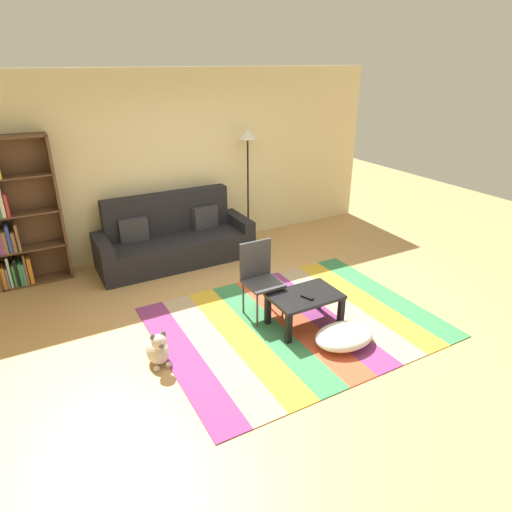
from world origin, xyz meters
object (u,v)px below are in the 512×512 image
Objects in this scene: coffee_table at (305,300)px; pouf at (344,336)px; bookshelf at (14,219)px; folding_chair at (259,273)px; couch at (174,240)px; dog at (158,350)px; tv_remote at (307,297)px; standing_lamp at (248,149)px.

coffee_table is 0.59m from pouf.
folding_chair is at bearing -43.11° from bookshelf.
couch is at bearing 106.00° from pouf.
dog is 1.68m from tv_remote.
tv_remote is (0.66, -2.48, 0.07)m from couch.
bookshelf is 2.18× the size of folding_chair.
folding_chair is at bearing 115.60° from pouf.
coffee_table reaches higher than pouf.
pouf is (0.16, -0.53, -0.22)m from coffee_table.
pouf is at bearing -89.29° from tv_remote.
standing_lamp is (0.67, 2.61, 1.19)m from coffee_table.
bookshelf is at bearing 135.02° from coffee_table.
coffee_table is 0.87× the size of folding_chair.
standing_lamp is at bearing 46.58° from dog.
bookshelf is 3.42m from standing_lamp.
bookshelf is at bearing 149.78° from folding_chair.
coffee_table is at bearing 106.48° from pouf.
tv_remote is (2.67, -2.77, -0.51)m from bookshelf.
standing_lamp is 2.99m from tv_remote.
tv_remote is at bearing -46.04° from bookshelf.
bookshelf reaches higher than folding_chair.
dog is at bearing -133.42° from standing_lamp.
bookshelf is at bearing 111.68° from dog.
bookshelf is 2.87m from dog.
dog is at bearing -68.32° from bookshelf.
folding_chair is (0.36, -1.94, 0.20)m from couch.
pouf is at bearing -74.00° from couch.
folding_chair is (1.35, 0.34, 0.37)m from dog.
coffee_table is 0.11m from tv_remote.
couch is 2.51× the size of folding_chair.
bookshelf is 1.08× the size of standing_lamp.
coffee_table is at bearing 49.86° from tv_remote.
standing_lamp is at bearing 77.90° from folding_chair.
tv_remote is at bearing -108.94° from coffee_table.
dog is at bearing -113.45° from couch.
folding_chair reaches higher than tv_remote.
pouf is at bearing -99.37° from standing_lamp.
pouf is (2.85, -3.22, -0.82)m from bookshelf.
standing_lamp is (3.37, -0.09, 0.60)m from bookshelf.
tv_remote is at bearing -48.62° from folding_chair.
bookshelf reaches higher than coffee_table.
standing_lamp is 2.55m from folding_chair.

